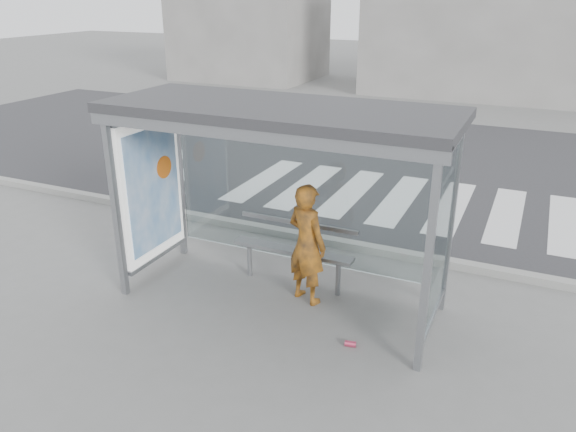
# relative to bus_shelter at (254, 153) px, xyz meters

# --- Properties ---
(ground) EXTENTS (80.00, 80.00, 0.00)m
(ground) POSITION_rel_bus_shelter_xyz_m (0.37, -0.06, -1.98)
(ground) COLOR slate
(ground) RESTS_ON ground
(road) EXTENTS (30.00, 10.00, 0.01)m
(road) POSITION_rel_bus_shelter_xyz_m (0.37, 6.94, -1.98)
(road) COLOR #2E2E31
(road) RESTS_ON ground
(curb) EXTENTS (30.00, 0.18, 0.12)m
(curb) POSITION_rel_bus_shelter_xyz_m (0.37, 1.89, -1.92)
(curb) COLOR gray
(curb) RESTS_ON ground
(crosswalk) EXTENTS (6.55, 3.00, 0.00)m
(crosswalk) POSITION_rel_bus_shelter_xyz_m (0.87, 4.44, -1.98)
(crosswalk) COLOR silver
(crosswalk) RESTS_ON ground
(bus_shelter) EXTENTS (4.25, 1.65, 2.62)m
(bus_shelter) POSITION_rel_bus_shelter_xyz_m (0.00, 0.00, 0.00)
(bus_shelter) COLOR gray
(bus_shelter) RESTS_ON ground
(building_left) EXTENTS (6.00, 5.00, 6.00)m
(building_left) POSITION_rel_bus_shelter_xyz_m (-9.63, 17.94, 1.02)
(building_left) COLOR slate
(building_left) RESTS_ON ground
(building_center) EXTENTS (8.00, 5.00, 5.00)m
(building_center) POSITION_rel_bus_shelter_xyz_m (0.37, 17.94, 0.52)
(building_center) COLOR slate
(building_center) RESTS_ON ground
(person) EXTENTS (0.69, 0.57, 1.63)m
(person) POSITION_rel_bus_shelter_xyz_m (0.68, 0.12, -1.17)
(person) COLOR #D36113
(person) RESTS_ON ground
(bench) EXTENTS (1.74, 0.32, 0.90)m
(bench) POSITION_rel_bus_shelter_xyz_m (0.35, 0.44, -1.45)
(bench) COLOR slate
(bench) RESTS_ON ground
(soda_can) EXTENTS (0.14, 0.09, 0.07)m
(soda_can) POSITION_rel_bus_shelter_xyz_m (1.57, -0.67, -1.95)
(soda_can) COLOR #E34267
(soda_can) RESTS_ON ground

